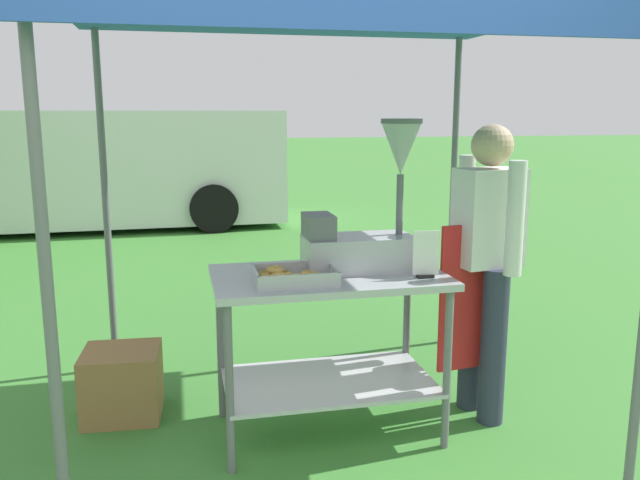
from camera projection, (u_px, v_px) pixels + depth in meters
name	position (u px, v px, depth m)	size (l,w,h in m)	color
ground_plane	(218.00, 247.00, 8.19)	(70.00, 70.00, 0.00)	#3D7F33
stall_canopy	(325.00, 17.00, 3.14)	(2.55, 2.19, 2.21)	slate
donut_cart	(328.00, 316.00, 3.33)	(1.17, 0.69, 0.86)	#B7B7BC
donut_tray	(291.00, 277.00, 3.11)	(0.39, 0.28, 0.07)	#B7B7BC
donut_fryer	(366.00, 223.00, 3.33)	(0.61, 0.28, 0.77)	#B7B7BC
menu_sign	(426.00, 258.00, 3.19)	(0.13, 0.05, 0.24)	black
vendor	(486.00, 257.00, 3.48)	(0.46, 0.54, 1.61)	#2D3347
supply_crate	(122.00, 383.00, 3.60)	(0.44, 0.41, 0.38)	olive
van_white	(90.00, 167.00, 9.53)	(5.61, 2.19, 1.69)	white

